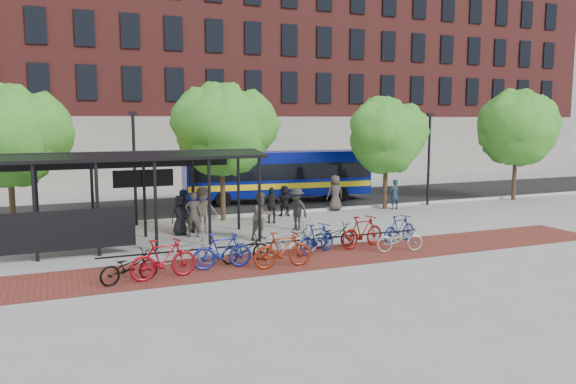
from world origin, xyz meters
name	(u,v)px	position (x,y,z in m)	size (l,w,h in m)	color
ground	(309,228)	(0.00, 0.00, 0.00)	(160.00, 160.00, 0.00)	#9E9E99
asphalt_street	(251,203)	(0.00, 8.00, 0.01)	(160.00, 8.00, 0.01)	black
curb	(276,213)	(0.00, 4.00, 0.06)	(160.00, 0.25, 0.12)	#B7B7B2
brick_strip	(317,257)	(-2.00, -5.00, 0.00)	(24.00, 3.00, 0.01)	maroon
bike_rack_rail	(273,255)	(-3.30, -4.10, 0.00)	(12.00, 0.05, 0.95)	black
building_brick	(290,62)	(10.00, 26.00, 10.00)	(55.00, 14.00, 20.00)	maroon
bus_shelter	(118,167)	(-8.13, -0.48, 3.00)	(10.60, 3.07, 3.60)	black
tree_a	(10,133)	(-11.91, 3.35, 4.24)	(4.90, 4.00, 6.18)	#382619
tree_b	(224,126)	(-2.90, 3.35, 4.46)	(5.15, 4.20, 6.47)	#382619
tree_c	(387,133)	(6.09, 3.35, 4.05)	(4.66, 3.80, 5.92)	#382619
tree_d	(518,125)	(15.10, 3.35, 4.47)	(5.39, 4.40, 6.55)	#382619
lamp_post_left	(134,165)	(-7.00, 3.60, 2.75)	(0.35, 0.20, 5.12)	black
lamp_post_right	(429,156)	(9.00, 3.60, 2.75)	(0.35, 0.20, 5.12)	black
bus	(278,173)	(1.69, 8.04, 1.68)	(11.02, 3.36, 2.93)	navy
bike_0	(129,267)	(-8.43, -5.63, 0.48)	(0.63, 1.81, 0.95)	black
bike_1	(164,259)	(-7.43, -5.64, 0.62)	(0.58, 2.06, 1.24)	maroon
bike_2	(187,249)	(-6.42, -4.30, 0.54)	(0.71, 2.04, 1.07)	#A3A3A5
bike_3	(222,251)	(-5.47, -5.17, 0.59)	(0.55, 1.96, 1.17)	navy
bike_4	(245,249)	(-4.53, -4.67, 0.46)	(0.61, 1.74, 0.91)	black
bike_5	(283,250)	(-3.64, -5.81, 0.60)	(0.56, 1.99, 1.19)	maroon
bike_6	(290,239)	(-2.72, -4.26, 0.56)	(0.74, 2.13, 1.12)	gray
bike_7	(317,239)	(-1.77, -4.49, 0.55)	(0.51, 1.82, 1.09)	navy
bike_8	(334,235)	(-0.78, -3.85, 0.46)	(0.61, 1.76, 0.92)	black
bike_9	(362,232)	(0.20, -4.30, 0.61)	(0.57, 2.03, 1.22)	maroon
bike_10	(400,239)	(1.14, -5.37, 0.46)	(0.62, 1.77, 0.93)	#A7A7A9
bike_11	(399,229)	(2.05, -3.97, 0.53)	(0.50, 1.76, 1.06)	navy
pedestrian_0	(180,215)	(-5.60, 0.66, 0.83)	(0.81, 0.53, 1.67)	black
pedestrian_1	(193,214)	(-5.20, 0.03, 0.93)	(0.68, 0.45, 1.87)	#3B342F
pedestrian_2	(183,211)	(-5.41, 1.08, 0.93)	(0.90, 0.70, 1.85)	#1E3047
pedestrian_3	(203,210)	(-4.61, 0.74, 0.98)	(1.27, 0.73, 1.96)	#65584B
pedestrian_4	(271,205)	(-1.12, 1.81, 0.84)	(0.98, 0.41, 1.67)	black
pedestrian_5	(285,201)	(0.15, 3.28, 0.77)	(1.43, 0.45, 1.54)	black
pedestrian_6	(335,193)	(3.25, 3.80, 0.94)	(0.92, 0.60, 1.88)	#403833
pedestrian_7	(394,194)	(6.40, 3.00, 0.80)	(0.58, 0.38, 1.60)	#1D3044
pedestrian_8	(261,216)	(-2.80, -1.50, 0.96)	(0.93, 0.73, 1.92)	brown
pedestrian_9	(296,209)	(-0.74, -0.25, 0.93)	(1.20, 0.69, 1.86)	#282828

